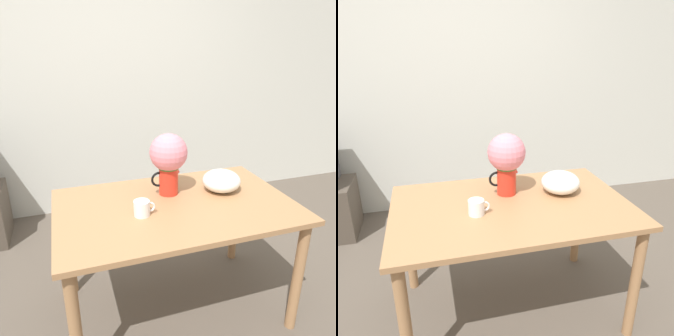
# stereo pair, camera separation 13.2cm
# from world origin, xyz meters

# --- Properties ---
(wall_back) EXTENTS (8.00, 0.05, 2.60)m
(wall_back) POSITION_xyz_m (0.00, 1.86, 1.30)
(wall_back) COLOR silver
(wall_back) RESTS_ON ground_plane
(table) EXTENTS (1.35, 0.85, 0.76)m
(table) POSITION_xyz_m (0.19, 0.24, 0.65)
(table) COLOR #A3754C
(table) RESTS_ON ground_plane
(flower_vase) EXTENTS (0.22, 0.22, 0.38)m
(flower_vase) POSITION_xyz_m (0.20, 0.39, 0.99)
(flower_vase) COLOR red
(flower_vase) RESTS_ON table
(coffee_mug) EXTENTS (0.12, 0.09, 0.08)m
(coffee_mug) POSITION_xyz_m (-0.02, 0.18, 0.80)
(coffee_mug) COLOR white
(coffee_mug) RESTS_ON table
(white_bowl) EXTENTS (0.24, 0.24, 0.13)m
(white_bowl) POSITION_xyz_m (0.52, 0.33, 0.82)
(white_bowl) COLOR white
(white_bowl) RESTS_ON table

